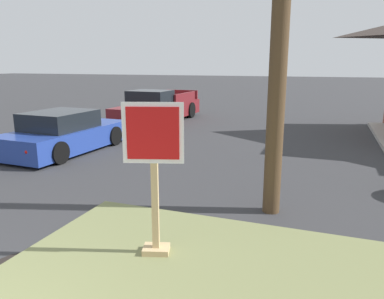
# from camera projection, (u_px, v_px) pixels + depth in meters

# --- Properties ---
(stop_sign) EXTENTS (0.76, 0.37, 2.09)m
(stop_sign) POSITION_uv_depth(u_px,v_px,m) (154.00, 181.00, 4.86)
(stop_sign) COLOR tan
(stop_sign) RESTS_ON grass_corner_patch
(manhole_cover) EXTENTS (0.70, 0.70, 0.02)m
(manhole_cover) POSITION_uv_depth(u_px,v_px,m) (18.00, 265.00, 4.91)
(manhole_cover) COLOR black
(manhole_cover) RESTS_ON ground
(parked_sedan_blue) EXTENTS (2.09, 4.23, 1.25)m
(parked_sedan_blue) POSITION_uv_depth(u_px,v_px,m) (64.00, 134.00, 11.23)
(parked_sedan_blue) COLOR #233D93
(parked_sedan_blue) RESTS_ON ground
(pickup_truck_maroon) EXTENTS (2.22, 5.63, 1.48)m
(pickup_truck_maroon) POSITION_uv_depth(u_px,v_px,m) (158.00, 108.00, 17.06)
(pickup_truck_maroon) COLOR maroon
(pickup_truck_maroon) RESTS_ON ground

